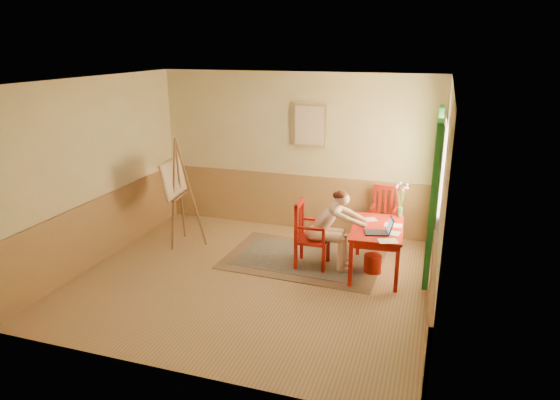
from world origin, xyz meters
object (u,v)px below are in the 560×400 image
(table, at_px, (377,233))
(easel, at_px, (176,182))
(chair_left, at_px, (309,235))
(laptop, at_px, (381,230))
(figure, at_px, (331,226))
(chair_back, at_px, (384,216))

(table, xyz_separation_m, easel, (-3.33, 0.12, 0.45))
(chair_left, bearing_deg, laptop, -8.76)
(figure, bearing_deg, chair_left, -176.26)
(figure, xyz_separation_m, laptop, (0.75, -0.19, 0.08))
(chair_left, xyz_separation_m, chair_back, (0.96, 1.25, -0.02))
(table, height_order, laptop, laptop)
(chair_back, xyz_separation_m, laptop, (0.10, -1.42, 0.28))
(figure, height_order, easel, easel)
(table, bearing_deg, chair_left, -175.19)
(table, xyz_separation_m, laptop, (0.07, -0.25, 0.14))
(figure, bearing_deg, easel, 176.15)
(table, xyz_separation_m, chair_back, (-0.03, 1.17, -0.14))
(table, relative_size, figure, 1.00)
(chair_back, xyz_separation_m, easel, (-3.30, -1.05, 0.59))
(chair_back, bearing_deg, figure, -117.77)
(chair_left, xyz_separation_m, figure, (0.32, 0.02, 0.17))
(table, xyz_separation_m, figure, (-0.68, -0.06, 0.05))
(figure, distance_m, laptop, 0.78)
(chair_left, distance_m, easel, 2.41)
(table, bearing_deg, chair_back, 91.59)
(figure, bearing_deg, table, 5.31)
(table, distance_m, chair_back, 1.18)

